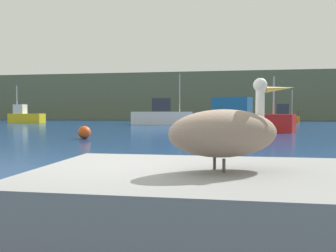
# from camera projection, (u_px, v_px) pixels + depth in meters

# --- Properties ---
(ground_plane) EXTENTS (260.00, 260.00, 0.00)m
(ground_plane) POSITION_uv_depth(u_px,v_px,m) (103.00, 229.00, 3.89)
(ground_plane) COLOR navy
(hillside_backdrop) EXTENTS (140.00, 16.62, 8.79)m
(hillside_backdrop) POSITION_uv_depth(u_px,v_px,m) (213.00, 98.00, 67.21)
(hillside_backdrop) COLOR #5B664C
(hillside_backdrop) RESTS_ON ground
(pier_dock) EXTENTS (3.81, 2.22, 0.80)m
(pier_dock) POSITION_uv_depth(u_px,v_px,m) (224.00, 210.00, 3.28)
(pier_dock) COLOR gray
(pier_dock) RESTS_ON ground
(pelican) EXTENTS (1.40, 1.04, 0.93)m
(pelican) POSITION_uv_depth(u_px,v_px,m) (225.00, 132.00, 3.25)
(pelican) COLOR gray
(pelican) RESTS_ON pier_dock
(fishing_boat_orange) EXTENTS (4.74, 2.32, 4.34)m
(fishing_boat_orange) POSITION_uv_depth(u_px,v_px,m) (282.00, 116.00, 43.73)
(fishing_boat_orange) COLOR orange
(fishing_boat_orange) RESTS_ON ground
(fishing_boat_white) EXTENTS (7.14, 3.17, 5.83)m
(fishing_boat_white) POSITION_uv_depth(u_px,v_px,m) (162.00, 115.00, 37.78)
(fishing_boat_white) COLOR white
(fishing_boat_white) RESTS_ON ground
(fishing_boat_yellow) EXTENTS (5.12, 1.92, 4.97)m
(fishing_boat_yellow) POSITION_uv_depth(u_px,v_px,m) (25.00, 116.00, 43.97)
(fishing_boat_yellow) COLOR yellow
(fishing_boat_yellow) RESTS_ON ground
(fishing_boat_red) EXTENTS (7.18, 4.11, 3.93)m
(fishing_boat_red) POSITION_uv_depth(u_px,v_px,m) (241.00, 118.00, 24.49)
(fishing_boat_red) COLOR red
(fishing_boat_red) RESTS_ON ground
(mooring_buoy) EXTENTS (0.67, 0.67, 0.67)m
(mooring_buoy) POSITION_uv_depth(u_px,v_px,m) (84.00, 132.00, 17.28)
(mooring_buoy) COLOR #E54C19
(mooring_buoy) RESTS_ON ground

